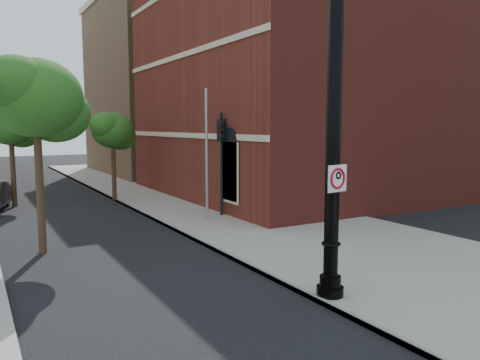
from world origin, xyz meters
TOP-DOWN VIEW (x-y plane):
  - ground at (0.00, 0.00)m, footprint 120.00×120.00m
  - sidewalk_right at (6.00, 10.00)m, footprint 8.00×60.00m
  - curb_edge at (2.05, 10.00)m, footprint 0.10×60.00m
  - brick_wall_building at (16.00, 14.00)m, footprint 22.30×16.30m
  - bg_building_tan_b at (16.00, 30.00)m, footprint 22.00×14.00m
  - lamppost at (2.37, -0.44)m, footprint 0.62×0.62m
  - no_parking_sign at (2.35, -0.63)m, footprint 0.59×0.13m
  - traffic_signal_right at (4.80, 9.41)m, footprint 0.33×0.39m
  - utility_pole at (3.79, 8.80)m, footprint 0.11×0.11m
  - street_tree_a at (-2.69, 7.24)m, footprint 3.34×3.01m
  - street_tree_b at (-2.71, 17.14)m, footprint 2.80×2.53m
  - street_tree_c at (2.06, 16.44)m, footprint 2.60×2.35m

SIDE VIEW (x-z plane):
  - ground at x=0.00m, z-range 0.00..0.00m
  - sidewalk_right at x=6.00m, z-range 0.00..0.12m
  - curb_edge at x=2.05m, z-range 0.00..0.14m
  - utility_pole at x=3.79m, z-range 0.00..5.48m
  - no_parking_sign at x=2.35m, z-range 2.53..3.13m
  - traffic_signal_right at x=4.80m, z-range 0.79..5.32m
  - lamppost at x=2.37m, z-range -0.28..7.02m
  - street_tree_c at x=2.06m, z-range 1.35..6.03m
  - street_tree_b at x=-2.71m, z-range 1.46..6.50m
  - street_tree_a at x=-2.69m, z-range 1.74..7.75m
  - brick_wall_building at x=16.00m, z-range 0.01..12.51m
  - bg_building_tan_b at x=16.00m, z-range 0.00..14.00m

